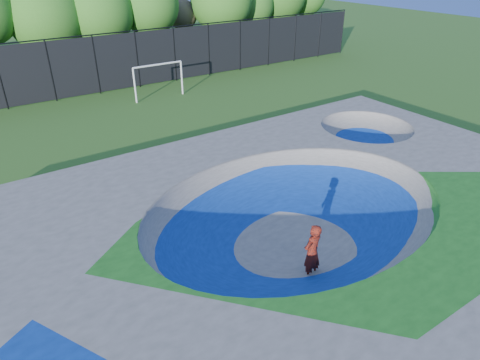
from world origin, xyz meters
The scene contains 7 objects.
ground centered at (0.00, 0.00, 0.00)m, with size 120.00×120.00×0.00m, color #2C5718.
skate_deck centered at (0.00, 0.00, 0.75)m, with size 22.00×14.00×1.50m, color gray.
skater centered at (-0.93, -1.81, 0.96)m, with size 0.70×0.46×1.93m, color #B6240E.
skateboard centered at (-0.93, -1.81, 0.03)m, with size 0.78×0.22×0.05m, color black.
soccer_goal centered at (3.04, 17.58, 1.64)m, with size 3.56×0.12×2.36m.
fence centered at (0.00, 21.00, 2.10)m, with size 48.09×0.09×4.04m.
treeline centered at (-0.57, 26.02, 4.91)m, with size 53.20×7.41×8.26m.
Camera 1 is at (-8.53, -9.09, 8.99)m, focal length 32.00 mm.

